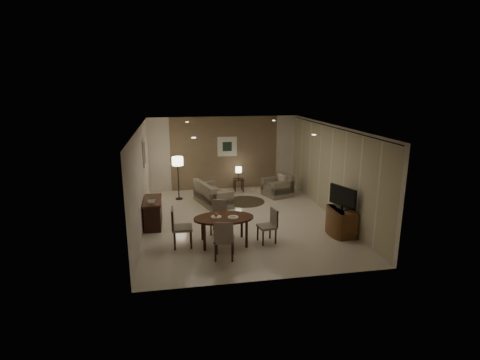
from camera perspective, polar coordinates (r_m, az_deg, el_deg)
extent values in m
cube|color=beige|center=(10.95, 0.18, -6.10)|extent=(5.50, 7.00, 0.00)
cube|color=white|center=(10.32, 0.20, 8.09)|extent=(5.50, 7.00, 0.00)
cube|color=#7F654F|center=(13.94, -2.39, 4.12)|extent=(5.50, 0.00, 2.70)
cube|color=silver|center=(10.43, -14.84, 0.13)|extent=(0.00, 7.00, 2.70)
cube|color=silver|center=(11.36, 13.97, 1.34)|extent=(0.00, 7.00, 2.70)
cube|color=#7F654F|center=(13.92, -2.38, 4.11)|extent=(3.96, 0.03, 2.70)
cylinder|color=black|center=(11.12, 14.04, 7.81)|extent=(0.03, 6.80, 0.03)
cube|color=silver|center=(13.87, -1.97, 5.12)|extent=(0.72, 0.03, 0.72)
cube|color=black|center=(13.85, -1.96, 5.11)|extent=(0.34, 0.01, 0.34)
cube|color=silver|center=(11.50, -14.41, 4.01)|extent=(0.03, 0.60, 0.80)
cube|color=gray|center=(11.50, -14.33, 4.01)|extent=(0.01, 0.46, 0.64)
cylinder|color=white|center=(8.38, -7.08, 6.41)|extent=(0.10, 0.10, 0.01)
cylinder|color=white|center=(8.97, 11.19, 6.77)|extent=(0.10, 0.10, 0.01)
cylinder|color=white|center=(11.95, -8.07, 8.74)|extent=(0.10, 0.10, 0.01)
cylinder|color=white|center=(12.38, 5.15, 9.02)|extent=(0.10, 0.10, 0.01)
cylinder|color=white|center=(9.18, -3.65, -5.61)|extent=(0.26, 0.26, 0.02)
cylinder|color=white|center=(9.14, -1.07, -5.68)|extent=(0.26, 0.26, 0.02)
sphere|color=#AA4613|center=(9.17, -3.65, -5.29)|extent=(0.09, 0.09, 0.09)
cube|color=white|center=(9.13, -1.07, -5.54)|extent=(0.12, 0.08, 0.03)
cylinder|color=#3C3322|center=(12.60, 0.80, -3.28)|extent=(1.30, 1.30, 0.01)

